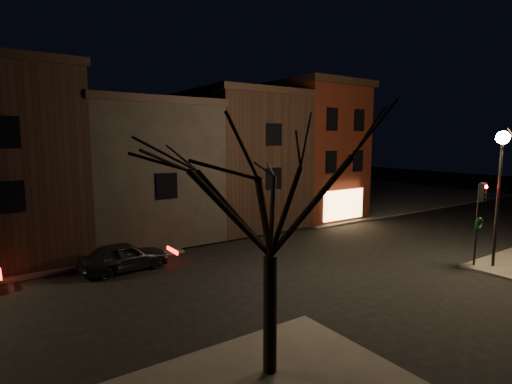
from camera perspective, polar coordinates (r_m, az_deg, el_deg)
ground at (r=21.30m, az=8.19°, el=-9.51°), size 120.00×120.00×0.00m
sidewalk_far_right at (r=49.04m, az=9.56°, el=0.20°), size 30.00×30.00×0.12m
corner_building at (r=32.78m, az=7.44°, el=6.03°), size 6.50×8.50×10.50m
row_building_a at (r=29.74m, az=-3.32°, el=4.85°), size 7.30×10.30×9.40m
row_building_b at (r=26.75m, az=-16.74°, el=3.17°), size 7.80×10.30×8.40m
row_building_c at (r=25.46m, az=-32.55°, el=3.80°), size 7.30×10.30×9.90m
street_lamp_near at (r=22.00m, az=31.60°, el=3.72°), size 0.60×0.60×6.48m
traffic_signal at (r=21.90m, az=29.36°, el=-2.39°), size 0.58×0.38×4.05m
bare_tree_left at (r=9.89m, az=2.13°, el=3.03°), size 5.60×5.60×7.50m
parked_car_a at (r=20.17m, az=-18.34°, el=-8.73°), size 4.21×1.97×1.39m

